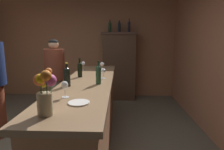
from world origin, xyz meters
TOP-DOWN VIEW (x-y plane):
  - wall_back at (0.00, 2.94)m, footprint 4.93×0.12m
  - bar_counter at (0.49, 0.08)m, footprint 0.67×2.97m
  - display_cabinet at (0.91, 2.61)m, footprint 0.92×0.48m
  - wine_bottle_malbec at (0.66, -0.11)m, footprint 0.07×0.07m
  - wine_bottle_rose at (0.29, -0.25)m, footprint 0.08×0.08m
  - wine_bottle_riesling at (0.33, 0.34)m, footprint 0.07×0.07m
  - wine_glass_front at (0.69, 0.24)m, footprint 0.07×0.07m
  - wine_glass_mid at (0.61, 0.88)m, footprint 0.07×0.07m
  - wine_glass_rear at (0.39, -0.70)m, footprint 0.07×0.07m
  - wine_glass_spare at (0.26, 1.01)m, footprint 0.07×0.07m
  - flower_arrangement at (0.37, -1.15)m, footprint 0.17×0.16m
  - cheese_plate at (0.56, -0.87)m, footprint 0.19×0.19m
  - display_bottle_left at (0.67, 2.61)m, footprint 0.08×0.08m
  - display_bottle_midleft at (0.91, 2.61)m, footprint 0.07×0.07m
  - display_bottle_center at (1.16, 2.61)m, footprint 0.07×0.07m
  - patron_near_entrance at (-0.35, 1.23)m, footprint 0.39×0.39m

SIDE VIEW (x-z plane):
  - bar_counter at x=0.49m, z-range 0.00..1.04m
  - patron_near_entrance at x=-0.35m, z-range 0.07..1.65m
  - display_cabinet at x=0.91m, z-range 0.03..1.80m
  - cheese_plate at x=0.56m, z-range 1.03..1.04m
  - wine_glass_front at x=0.69m, z-range 1.07..1.21m
  - wine_glass_spare at x=0.26m, z-range 1.07..1.22m
  - wine_glass_rear at x=0.39m, z-range 1.07..1.23m
  - wine_glass_mid at x=0.61m, z-range 1.07..1.23m
  - wine_bottle_riesling at x=0.33m, z-range 1.01..1.30m
  - wine_bottle_rose at x=0.29m, z-range 1.02..1.31m
  - wine_bottle_malbec at x=0.66m, z-range 1.02..1.31m
  - flower_arrangement at x=0.37m, z-range 1.05..1.40m
  - wall_back at x=0.00m, z-range 0.00..2.95m
  - display_bottle_midleft at x=0.91m, z-range 1.75..2.06m
  - display_bottle_left at x=0.67m, z-range 1.75..2.06m
  - display_bottle_center at x=1.16m, z-range 1.74..2.08m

